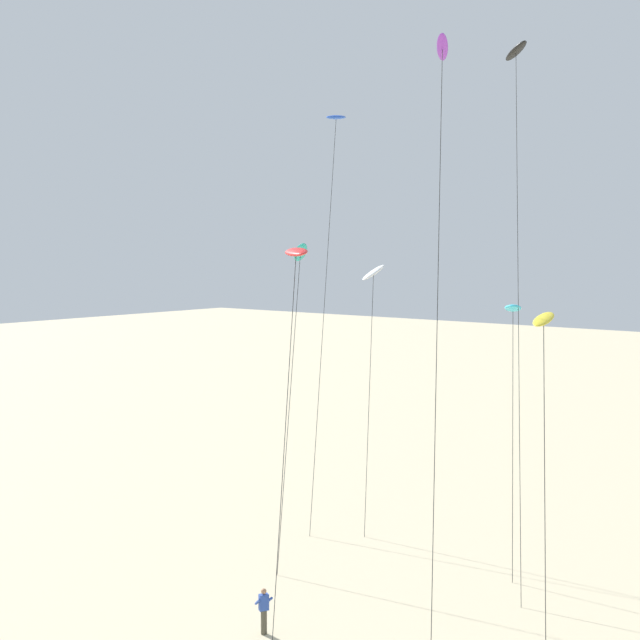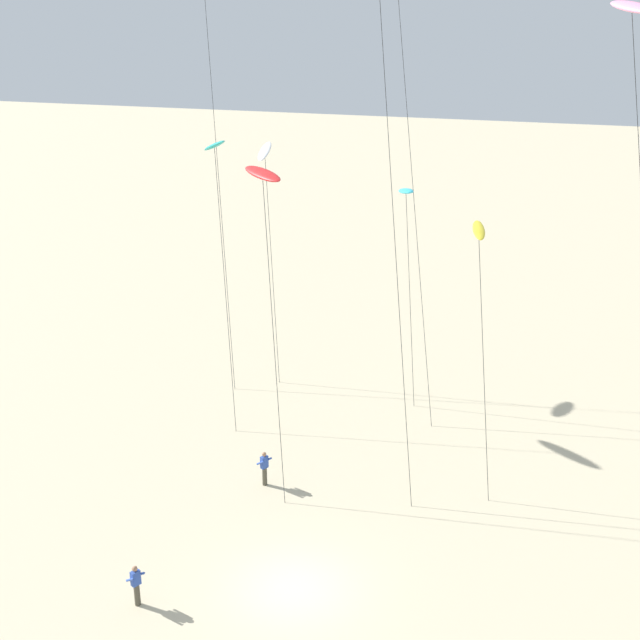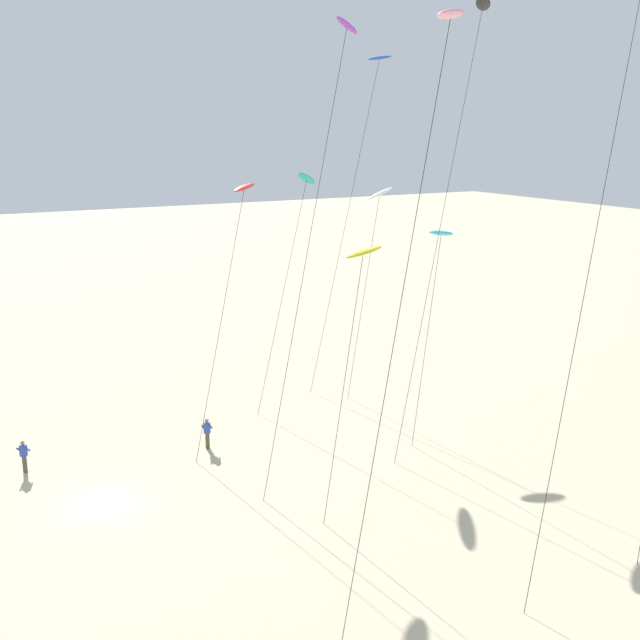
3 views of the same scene
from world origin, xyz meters
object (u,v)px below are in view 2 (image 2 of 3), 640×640
(kite_purple, at_px, (380,6))
(kite_flyer_middle, at_px, (136,584))
(kite_teal, at_px, (215,149))
(kite_white, at_px, (265,154))
(kite_red, at_px, (263,176))
(kite_cyan, at_px, (406,193))
(kite_flyer_nearest, at_px, (264,467))
(kite_pink, at_px, (633,16))
(kite_yellow, at_px, (479,235))

(kite_purple, xyz_separation_m, kite_flyer_middle, (-4.98, -15.19, -19.40))
(kite_teal, bearing_deg, kite_white, 78.52)
(kite_purple, height_order, kite_red, kite_purple)
(kite_cyan, xyz_separation_m, kite_red, (-4.43, -9.39, 2.42))
(kite_red, height_order, kite_flyer_middle, kite_red)
(kite_cyan, xyz_separation_m, kite_flyer_nearest, (-3.62, -12.17, -10.18))
(kite_pink, relative_size, kite_flyer_middle, 12.41)
(kite_teal, bearing_deg, kite_red, -51.45)
(kite_pink, height_order, kite_purple, kite_purple)
(kite_yellow, bearing_deg, kite_flyer_nearest, -152.47)
(kite_white, distance_m, kite_teal, 4.90)
(kite_white, bearing_deg, kite_cyan, -10.22)
(kite_pink, distance_m, kite_cyan, 15.33)
(kite_cyan, distance_m, kite_teal, 10.17)
(kite_flyer_nearest, bearing_deg, kite_purple, 61.46)
(kite_flyer_middle, bearing_deg, kite_yellow, 53.23)
(kite_pink, height_order, kite_flyer_nearest, kite_pink)
(kite_pink, distance_m, kite_white, 21.77)
(kite_white, height_order, kite_flyer_nearest, kite_white)
(kite_teal, bearing_deg, kite_cyan, 18.80)
(kite_white, bearing_deg, kite_purple, -42.36)
(kite_flyer_middle, bearing_deg, kite_pink, 41.91)
(kite_flyer_nearest, bearing_deg, kite_yellow, 27.53)
(kite_pink, bearing_deg, kite_red, -172.95)
(kite_teal, xyz_separation_m, kite_flyer_middle, (4.15, -17.94, -12.53))
(kite_flyer_middle, bearing_deg, kite_purple, 71.85)
(kite_purple, bearing_deg, kite_pink, -9.49)
(kite_purple, bearing_deg, kite_white, 137.64)
(kite_white, relative_size, kite_red, 0.94)
(kite_cyan, height_order, kite_teal, kite_teal)
(kite_white, xyz_separation_m, kite_red, (3.98, -10.90, 1.06))
(kite_white, height_order, kite_purple, kite_purple)
(kite_purple, relative_size, kite_flyer_middle, 12.93)
(kite_flyer_nearest, bearing_deg, kite_cyan, 73.43)
(kite_purple, relative_size, kite_teal, 1.53)
(kite_flyer_middle, bearing_deg, kite_teal, 103.03)
(kite_teal, bearing_deg, kite_flyer_nearest, -57.40)
(kite_cyan, bearing_deg, kite_pink, -37.79)
(kite_flyer_middle, bearing_deg, kite_flyer_nearest, 79.92)
(kite_red, xyz_separation_m, kite_flyer_middle, (-0.79, -11.74, -12.60))
(kite_yellow, relative_size, kite_red, 0.84)
(kite_cyan, relative_size, kite_white, 0.88)
(kite_pink, bearing_deg, kite_white, 153.39)
(kite_red, height_order, kite_flyer_nearest, kite_red)
(kite_yellow, bearing_deg, kite_white, 144.64)
(kite_cyan, xyz_separation_m, kite_purple, (-0.23, -5.94, 9.23))
(kite_pink, bearing_deg, kite_teal, 166.99)
(kite_teal, xyz_separation_m, kite_flyer_nearest, (5.74, -8.98, -12.53))
(kite_cyan, bearing_deg, kite_yellow, -58.78)
(kite_purple, distance_m, kite_flyer_nearest, 20.66)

